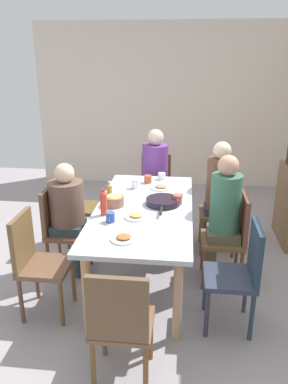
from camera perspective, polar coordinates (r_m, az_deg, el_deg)
name	(u,v)px	position (r m, az deg, el deg)	size (l,w,h in m)	color
ground_plane	(144,275)	(3.93, 0.00, -12.43)	(7.09, 7.09, 0.00)	#999397
wall_left	(164,106)	(6.37, 3.06, 12.72)	(0.12, 4.19, 2.60)	beige
dining_table	(144,215)	(3.61, 0.00, -3.46)	(1.93, 0.90, 0.75)	silver
chair_0	(78,202)	(4.41, -9.86, -1.48)	(0.40, 0.40, 0.90)	brown
chair_1	(240,270)	(3.13, 14.26, -11.35)	(0.40, 0.40, 0.90)	#31384B
chair_2	(225,208)	(4.27, 12.13, -2.37)	(0.40, 0.40, 0.90)	brown
person_2	(218,188)	(4.18, 11.13, 0.58)	(0.30, 0.30, 1.25)	#312D4D
chair_3	(121,322)	(2.54, -3.53, -18.87)	(0.40, 0.40, 0.90)	brown
chair_4	(36,259)	(3.31, -15.93, -9.59)	(0.40, 0.40, 0.90)	brown
chair_5	(232,234)	(3.69, 13.02, -6.16)	(0.40, 0.40, 0.90)	brown
person_5	(224,210)	(3.58, 11.88, -2.72)	(0.30, 0.30, 1.27)	brown
chair_6	(155,185)	(4.92, 1.73, 1.09)	(0.40, 0.40, 0.90)	brown
person_6	(155,169)	(4.76, 1.67, 3.48)	(0.32, 0.32, 1.25)	brown
chair_7	(60,226)	(3.85, -12.44, -4.97)	(0.40, 0.40, 0.90)	brown
person_7	(68,208)	(3.75, -11.35, -2.43)	(0.34, 0.34, 1.15)	#2E3B4B
plate_0	(136,216)	(3.34, -1.19, -3.67)	(0.21, 0.21, 0.04)	#EEE8C2
plate_1	(161,187)	(4.07, 2.58, 0.71)	(0.22, 0.22, 0.04)	silver
plate_2	(124,238)	(2.96, -3.07, -6.95)	(0.21, 0.21, 0.04)	silver
bowl_0	(114,200)	(3.59, -4.52, -1.25)	(0.19, 0.19, 0.11)	#93634E
serving_pan	(163,202)	(3.63, 2.85, -1.45)	(0.50, 0.32, 0.06)	black
cup_0	(110,217)	(3.26, -5.08, -3.81)	(0.11, 0.08, 0.09)	#315299
cup_1	(178,200)	(3.64, 5.09, -1.15)	(0.12, 0.09, 0.09)	#CF5344
cup_2	(179,195)	(3.79, 5.30, -0.48)	(0.12, 0.09, 0.07)	white
cup_3	(135,184)	(4.07, -1.31, 1.25)	(0.12, 0.08, 0.10)	white
cup_4	(148,179)	(4.24, 0.59, 1.94)	(0.12, 0.08, 0.08)	#C45434
cup_5	(162,176)	(4.36, 2.68, 2.40)	(0.12, 0.08, 0.07)	white
bottle_0	(110,191)	(3.76, -5.20, 0.16)	(0.06, 0.06, 0.18)	gold
bottle_1	(104,203)	(3.38, -6.09, -1.63)	(0.06, 0.06, 0.25)	red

